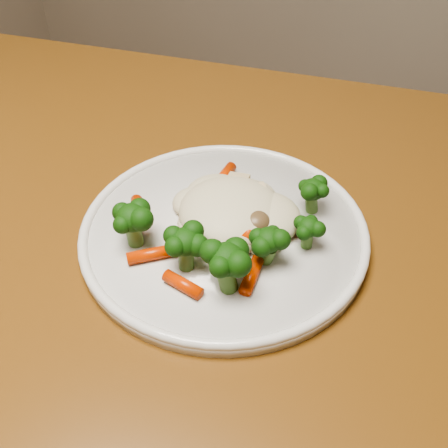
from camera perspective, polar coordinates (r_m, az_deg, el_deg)
dining_table at (r=0.67m, az=-6.84°, el=-6.64°), size 1.21×0.93×0.75m
plate at (r=0.56m, az=0.00°, el=-1.02°), size 0.29×0.29×0.01m
meal at (r=0.54m, az=0.34°, el=0.52°), size 0.20×0.18×0.05m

